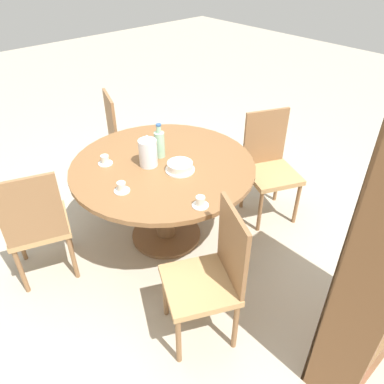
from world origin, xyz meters
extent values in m
plane|color=#B2A893|center=(0.00, 0.00, 0.00)|extent=(14.00, 14.00, 0.00)
cylinder|color=brown|center=(0.00, 0.00, 0.01)|extent=(0.59, 0.59, 0.03)
cylinder|color=brown|center=(0.00, 0.00, 0.36)|extent=(0.16, 0.16, 0.66)
cylinder|color=brown|center=(0.00, 0.00, 0.71)|extent=(1.41, 1.41, 0.04)
cylinder|color=olive|center=(-0.65, 0.49, 0.21)|extent=(0.03, 0.03, 0.41)
cylinder|color=olive|center=(-0.98, 0.63, 0.21)|extent=(0.03, 0.03, 0.41)
cylinder|color=olive|center=(-0.80, 0.16, 0.21)|extent=(0.03, 0.03, 0.41)
cylinder|color=olive|center=(-1.12, 0.30, 0.21)|extent=(0.03, 0.03, 0.41)
cube|color=tan|center=(-0.89, 0.39, 0.44)|extent=(0.55, 0.55, 0.04)
cube|color=olive|center=(-0.97, 0.21, 0.71)|extent=(0.38, 0.19, 0.50)
cylinder|color=olive|center=(-0.44, -0.68, 0.21)|extent=(0.03, 0.03, 0.41)
cylinder|color=olive|center=(-0.56, -1.02, 0.21)|extent=(0.03, 0.03, 0.41)
cylinder|color=olive|center=(-0.10, -0.80, 0.21)|extent=(0.03, 0.03, 0.41)
cylinder|color=olive|center=(-0.23, -1.14, 0.21)|extent=(0.03, 0.03, 0.41)
cube|color=tan|center=(-0.33, -0.91, 0.44)|extent=(0.54, 0.54, 0.04)
cube|color=olive|center=(-0.15, -0.98, 0.71)|extent=(0.16, 0.38, 0.50)
cylinder|color=olive|center=(0.69, -0.43, 0.21)|extent=(0.03, 0.03, 0.41)
cylinder|color=olive|center=(1.03, -0.55, 0.21)|extent=(0.03, 0.03, 0.41)
cylinder|color=olive|center=(0.81, -0.09, 0.21)|extent=(0.03, 0.03, 0.41)
cylinder|color=olive|center=(1.15, -0.21, 0.21)|extent=(0.03, 0.03, 0.41)
cube|color=tan|center=(0.92, -0.32, 0.44)|extent=(0.53, 0.53, 0.04)
cube|color=olive|center=(0.98, -0.13, 0.71)|extent=(0.39, 0.16, 0.50)
cylinder|color=olive|center=(0.51, 0.63, 0.21)|extent=(0.03, 0.03, 0.41)
cylinder|color=olive|center=(0.67, 0.96, 0.21)|extent=(0.03, 0.03, 0.41)
cylinder|color=olive|center=(0.18, 0.79, 0.21)|extent=(0.03, 0.03, 0.41)
cylinder|color=olive|center=(0.34, 1.11, 0.21)|extent=(0.03, 0.03, 0.41)
cube|color=tan|center=(0.42, 0.87, 0.44)|extent=(0.56, 0.56, 0.04)
cube|color=olive|center=(0.25, 0.96, 0.71)|extent=(0.20, 0.37, 0.50)
cube|color=brown|center=(0.19, 1.67, 0.88)|extent=(0.04, 0.28, 1.76)
cube|color=brown|center=(-0.23, 1.54, 0.88)|extent=(0.86, 0.02, 1.76)
cube|color=brown|center=(-0.23, 1.67, 0.02)|extent=(0.79, 0.27, 0.04)
cube|color=brown|center=(-0.23, 1.67, 0.35)|extent=(0.79, 0.27, 0.04)
cube|color=#703384|center=(0.01, 1.66, 0.14)|extent=(0.32, 0.21, 0.21)
cube|color=#234793|center=(-0.46, 1.66, 0.17)|extent=(0.32, 0.21, 0.27)
cube|color=teal|center=(-0.01, 1.66, 0.50)|extent=(0.36, 0.21, 0.26)
cube|color=#28703D|center=(0.00, 1.66, 0.86)|extent=(0.33, 0.21, 0.28)
cylinder|color=silver|center=(0.09, -0.06, 0.83)|extent=(0.14, 0.14, 0.21)
cone|color=silver|center=(0.09, -0.06, 0.95)|extent=(0.12, 0.12, 0.02)
sphere|color=silver|center=(0.09, -0.06, 0.97)|extent=(0.02, 0.02, 0.02)
cylinder|color=#99C6A3|center=(-0.06, -0.11, 0.83)|extent=(0.08, 0.08, 0.21)
cylinder|color=#99C6A3|center=(-0.06, -0.11, 0.96)|extent=(0.04, 0.04, 0.06)
cylinder|color=#2D5184|center=(-0.06, -0.11, 1.00)|extent=(0.04, 0.04, 0.01)
cylinder|color=white|center=(-0.04, 0.16, 0.73)|extent=(0.22, 0.22, 0.01)
cylinder|color=silver|center=(-0.04, 0.16, 0.77)|extent=(0.19, 0.19, 0.06)
cylinder|color=silver|center=(0.43, 0.10, 0.73)|extent=(0.11, 0.11, 0.01)
cylinder|color=silver|center=(0.43, 0.10, 0.77)|extent=(0.06, 0.06, 0.06)
cylinder|color=silver|center=(0.15, 0.58, 0.73)|extent=(0.11, 0.11, 0.01)
cylinder|color=silver|center=(0.15, 0.58, 0.77)|extent=(0.06, 0.06, 0.06)
cylinder|color=silver|center=(0.32, -0.29, 0.73)|extent=(0.11, 0.11, 0.01)
cylinder|color=silver|center=(0.32, -0.29, 0.77)|extent=(0.06, 0.06, 0.06)
camera|label=1|loc=(1.47, 1.97, 2.21)|focal=35.00mm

